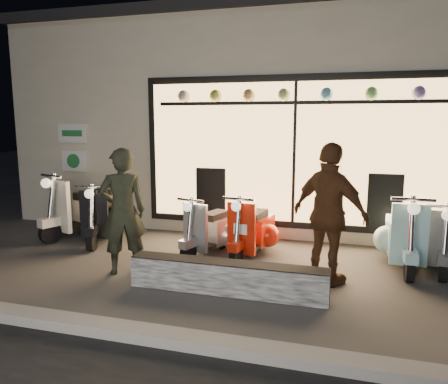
% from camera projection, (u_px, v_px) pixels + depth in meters
% --- Properties ---
extents(ground, '(40.00, 40.00, 0.00)m').
position_uv_depth(ground, '(217.00, 273.00, 6.12)').
color(ground, '#383533').
rests_on(ground, ground).
extents(kerb, '(40.00, 0.25, 0.12)m').
position_uv_depth(kerb, '(156.00, 336.00, 4.21)').
color(kerb, slate).
rests_on(kerb, ground).
extents(shop_building, '(10.20, 6.23, 4.20)m').
position_uv_depth(shop_building, '(278.00, 120.00, 10.49)').
color(shop_building, beige).
rests_on(shop_building, ground).
extents(graffiti_barrier, '(2.47, 0.28, 0.40)m').
position_uv_depth(graffiti_barrier, '(227.00, 278.00, 5.38)').
color(graffiti_barrier, black).
rests_on(graffiti_barrier, ground).
extents(scooter_silver, '(0.66, 1.30, 0.93)m').
position_uv_depth(scooter_silver, '(214.00, 230.00, 7.02)').
color(scooter_silver, black).
rests_on(scooter_silver, ground).
extents(scooter_red, '(0.56, 1.37, 0.97)m').
position_uv_depth(scooter_red, '(254.00, 230.00, 6.92)').
color(scooter_red, black).
rests_on(scooter_red, ground).
extents(scooter_black, '(0.73, 1.43, 1.02)m').
position_uv_depth(scooter_black, '(103.00, 216.00, 7.80)').
color(scooter_black, black).
rests_on(scooter_black, ground).
extents(scooter_cream, '(0.90, 1.57, 1.14)m').
position_uv_depth(scooter_cream, '(90.00, 210.00, 8.13)').
color(scooter_cream, black).
rests_on(scooter_cream, ground).
extents(scooter_blue, '(0.48, 1.49, 1.07)m').
position_uv_depth(scooter_blue, '(404.00, 236.00, 6.44)').
color(scooter_blue, black).
rests_on(scooter_blue, ground).
extents(scooter_grey, '(0.59, 1.38, 0.98)m').
position_uv_depth(scooter_grey, '(444.00, 240.00, 6.34)').
color(scooter_grey, black).
rests_on(scooter_grey, ground).
extents(man, '(0.76, 0.71, 1.75)m').
position_uv_depth(man, '(123.00, 211.00, 5.99)').
color(man, black).
rests_on(man, ground).
extents(woman, '(1.16, 0.94, 1.84)m').
position_uv_depth(woman, '(330.00, 215.00, 5.58)').
color(woman, '#58341C').
rests_on(woman, ground).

